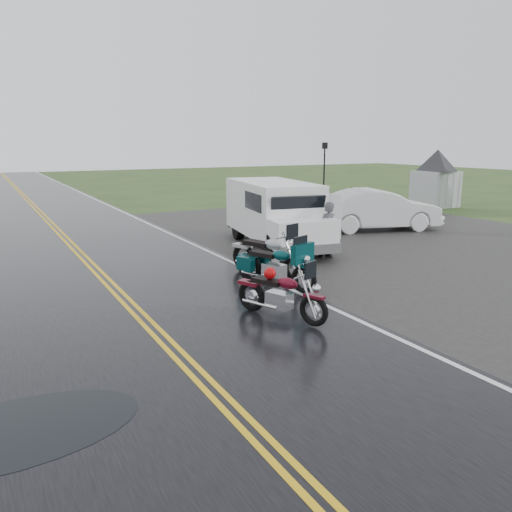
% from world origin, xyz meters
% --- Properties ---
extents(ground, '(120.00, 120.00, 0.00)m').
position_xyz_m(ground, '(0.00, 0.00, 0.00)').
color(ground, '#2D471E').
rests_on(ground, ground).
extents(road, '(8.00, 100.00, 0.04)m').
position_xyz_m(road, '(0.00, 10.00, 0.02)').
color(road, black).
rests_on(road, ground).
extents(parking_pad, '(14.00, 24.00, 0.03)m').
position_xyz_m(parking_pad, '(11.00, 5.00, 0.01)').
color(parking_pad, black).
rests_on(parking_pad, ground).
extents(visitor_center, '(16.00, 10.00, 4.80)m').
position_xyz_m(visitor_center, '(20.00, 12.00, 2.40)').
color(visitor_center, '#A8AAAD').
rests_on(visitor_center, ground).
extents(motorcycle_red, '(1.54, 2.28, 1.27)m').
position_xyz_m(motorcycle_red, '(2.78, -0.36, 0.63)').
color(motorcycle_red, '#540918').
rests_on(motorcycle_red, ground).
extents(motorcycle_teal, '(1.61, 2.49, 1.39)m').
position_xyz_m(motorcycle_teal, '(3.83, 1.52, 0.69)').
color(motorcycle_teal, '#053639').
rests_on(motorcycle_teal, ground).
extents(motorcycle_silver, '(1.66, 2.67, 1.48)m').
position_xyz_m(motorcycle_silver, '(4.20, 2.45, 0.74)').
color(motorcycle_silver, '#999DA0').
rests_on(motorcycle_silver, ground).
extents(van_white, '(3.25, 6.17, 2.30)m').
position_xyz_m(van_white, '(5.01, 5.04, 1.15)').
color(van_white, white).
rests_on(van_white, ground).
extents(person_at_van, '(0.70, 0.51, 1.76)m').
position_xyz_m(person_at_van, '(6.68, 4.42, 0.88)').
color(person_at_van, '#444449').
rests_on(person_at_van, ground).
extents(sedan_white, '(5.41, 3.19, 1.69)m').
position_xyz_m(sedan_white, '(11.64, 7.58, 0.84)').
color(sedan_white, silver).
rests_on(sedan_white, ground).
extents(lamp_post_far_right, '(0.31, 0.31, 3.62)m').
position_xyz_m(lamp_post_far_right, '(14.20, 14.71, 1.81)').
color(lamp_post_far_right, black).
rests_on(lamp_post_far_right, ground).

